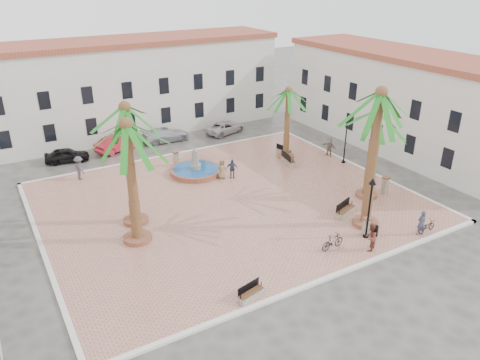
{
  "coord_description": "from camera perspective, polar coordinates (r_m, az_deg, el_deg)",
  "views": [
    {
      "loc": [
        -14.75,
        -27.07,
        15.77
      ],
      "look_at": [
        1.0,
        0.0,
        1.6
      ],
      "focal_mm": 35.0,
      "sensor_mm": 36.0,
      "label": 1
    }
  ],
  "objects": [
    {
      "name": "palm_sw",
      "position": [
        27.65,
        -13.57,
        4.82
      ],
      "size": [
        5.82,
        5.82,
        8.03
      ],
      "color": "#98573D",
      "rests_on": "plaza"
    },
    {
      "name": "bench_s",
      "position": [
        24.95,
        1.33,
        -13.73
      ],
      "size": [
        1.65,
        0.84,
        0.84
      ],
      "rotation": [
        0.0,
        0.0,
        0.23
      ],
      "color": "gray",
      "rests_on": "plaza"
    },
    {
      "name": "building_north",
      "position": [
        50.54,
        -12.73,
        11.18
      ],
      "size": [
        30.4,
        7.4,
        9.5
      ],
      "color": "silver",
      "rests_on": "ground"
    },
    {
      "name": "lamppost_s",
      "position": [
        29.83,
        15.64,
        -2.1
      ],
      "size": [
        0.45,
        0.45,
        4.12
      ],
      "color": "black",
      "rests_on": "plaza"
    },
    {
      "name": "car_red",
      "position": [
        45.81,
        -14.65,
        4.38
      ],
      "size": [
        4.76,
        3.17,
        1.48
      ],
      "primitive_type": "imported",
      "rotation": [
        0.0,
        0.0,
        1.96
      ],
      "color": "#AC202A",
      "rests_on": "ground"
    },
    {
      "name": "car_black",
      "position": [
        44.42,
        -20.35,
        2.86
      ],
      "size": [
        4.0,
        2.19,
        1.29
      ],
      "primitive_type": "imported",
      "rotation": [
        0.0,
        0.0,
        1.39
      ],
      "color": "black",
      "rests_on": "ground"
    },
    {
      "name": "ground",
      "position": [
        34.63,
        -1.43,
        -2.76
      ],
      "size": [
        120.0,
        120.0,
        0.0
      ],
      "primitive_type": "plane",
      "color": "#56544F",
      "rests_on": "ground"
    },
    {
      "name": "bollard_se",
      "position": [
        30.98,
        15.11,
        -5.49
      ],
      "size": [
        0.52,
        0.52,
        1.25
      ],
      "rotation": [
        0.0,
        0.0,
        -0.18
      ],
      "color": "gray",
      "rests_on": "plaza"
    },
    {
      "name": "kerb_s",
      "position": [
        26.87,
        10.22,
        -11.84
      ],
      "size": [
        26.3,
        0.3,
        0.16
      ],
      "primitive_type": "cube",
      "color": "silver",
      "rests_on": "ground"
    },
    {
      "name": "litter_bin",
      "position": [
        31.23,
        16.15,
        -5.99
      ],
      "size": [
        0.37,
        0.37,
        0.71
      ],
      "primitive_type": "cylinder",
      "color": "black",
      "rests_on": "plaza"
    },
    {
      "name": "cyclist_a",
      "position": [
        32.09,
        21.23,
        -4.88
      ],
      "size": [
        0.69,
        0.52,
        1.7
      ],
      "primitive_type": "imported",
      "rotation": [
        0.0,
        0.0,
        2.95
      ],
      "color": "#373950",
      "rests_on": "plaza"
    },
    {
      "name": "lamppost_e",
      "position": [
        41.48,
        12.8,
        5.28
      ],
      "size": [
        0.4,
        0.4,
        3.68
      ],
      "color": "black",
      "rests_on": "plaza"
    },
    {
      "name": "bench_ne",
      "position": [
        43.4,
        5.38,
        3.49
      ],
      "size": [
        0.8,
        1.73,
        0.88
      ],
      "rotation": [
        0.0,
        0.0,
        1.75
      ],
      "color": "gray",
      "rests_on": "plaza"
    },
    {
      "name": "car_silver",
      "position": [
        47.39,
        -9.06,
        5.48
      ],
      "size": [
        4.79,
        2.04,
        1.38
      ],
      "primitive_type": "imported",
      "rotation": [
        0.0,
        0.0,
        1.55
      ],
      "color": "#B7B9C1",
      "rests_on": "ground"
    },
    {
      "name": "fountain",
      "position": [
        39.23,
        -5.4,
        1.24
      ],
      "size": [
        4.31,
        4.31,
        2.23
      ],
      "color": "#98573D",
      "rests_on": "plaza"
    },
    {
      "name": "car_white",
      "position": [
        49.3,
        -1.81,
        6.44
      ],
      "size": [
        4.89,
        3.24,
        1.25
      ],
      "primitive_type": "imported",
      "rotation": [
        0.0,
        0.0,
        1.85
      ],
      "color": "beige",
      "rests_on": "ground"
    },
    {
      "name": "bollard_n",
      "position": [
        40.78,
        -7.83,
        2.62
      ],
      "size": [
        0.47,
        0.47,
        1.32
      ],
      "rotation": [
        0.0,
        0.0,
        -0.0
      ],
      "color": "gray",
      "rests_on": "plaza"
    },
    {
      "name": "bicycle_b",
      "position": [
        29.17,
        11.23,
        -7.38
      ],
      "size": [
        1.71,
        0.55,
        1.02
      ],
      "primitive_type": "imported",
      "rotation": [
        0.0,
        0.0,
        1.61
      ],
      "color": "black",
      "rests_on": "plaza"
    },
    {
      "name": "palm_ne",
      "position": [
        41.04,
        5.89,
        9.84
      ],
      "size": [
        4.7,
        4.7,
        6.51
      ],
      "color": "#98573D",
      "rests_on": "plaza"
    },
    {
      "name": "palm_s",
      "position": [
        29.63,
        16.65,
        8.41
      ],
      "size": [
        5.59,
        5.59,
        9.35
      ],
      "color": "#98573D",
      "rests_on": "plaza"
    },
    {
      "name": "bench_se",
      "position": [
        33.29,
        12.68,
        -3.74
      ],
      "size": [
        1.97,
        1.17,
        1.0
      ],
      "rotation": [
        0.0,
        0.0,
        0.34
      ],
      "color": "gray",
      "rests_on": "plaza"
    },
    {
      "name": "kerb_n",
      "position": [
        43.74,
        -8.42,
        3.05
      ],
      "size": [
        26.3,
        0.3,
        0.16
      ],
      "primitive_type": "cube",
      "color": "silver",
      "rests_on": "ground"
    },
    {
      "name": "bollard_e",
      "position": [
        37.04,
        17.27,
        -0.58
      ],
      "size": [
        0.56,
        0.56,
        1.35
      ],
      "rotation": [
        0.0,
        0.0,
        0.19
      ],
      "color": "gray",
      "rests_on": "plaza"
    },
    {
      "name": "pedestrian_east",
      "position": [
        43.42,
        10.81,
        4.02
      ],
      "size": [
        0.89,
        1.66,
        1.71
      ],
      "primitive_type": "imported",
      "rotation": [
        0.0,
        0.0,
        -1.32
      ],
      "color": "#7B6E5D",
      "rests_on": "plaza"
    },
    {
      "name": "pedestrian_north",
      "position": [
        39.83,
        -19.01,
        1.39
      ],
      "size": [
        1.02,
        1.41,
        1.96
      ],
      "primitive_type": "imported",
      "rotation": [
        0.0,
        0.0,
        1.82
      ],
      "color": "#454449",
      "rests_on": "plaza"
    },
    {
      "name": "cyclist_b",
      "position": [
        29.4,
        15.65,
        -6.72
      ],
      "size": [
        1.09,
        1.02,
        1.79
      ],
      "primitive_type": "imported",
      "rotation": [
        0.0,
        0.0,
        3.67
      ],
      "color": "brown",
      "rests_on": "plaza"
    },
    {
      "name": "bench_e",
      "position": [
        41.18,
        5.88,
        2.36
      ],
      "size": [
        0.98,
        2.05,
        1.04
      ],
      "rotation": [
        0.0,
        0.0,
        1.38
      ],
      "color": "gray",
      "rests_on": "plaza"
    },
    {
      "name": "palm_nw",
      "position": [
        29.83,
        -13.73,
        6.96
      ],
      "size": [
        5.49,
        5.49,
        8.35
      ],
      "color": "#98573D",
      "rests_on": "plaza"
    },
    {
      "name": "palm_e",
      "position": [
        34.46,
        16.15,
        6.69
      ],
      "size": [
        5.29,
        5.29,
        6.92
      ],
      "color": "#98573D",
      "rests_on": "plaza"
    },
    {
      "name": "plaza",
      "position": [
        34.59,
        -1.43,
        -2.65
      ],
      "size": [
        26.0,
        22.0,
        0.15
      ],
      "primitive_type": "cube",
      "color": "tan",
      "rests_on": "ground"
    },
    {
      "name": "pedestrian_fountain_b",
      "position": [
        38.04,
        -0.98,
        1.41
      ],
      "size": [
        1.0,
        0.82,
        1.59
      ],
      "primitive_type": "imported",
      "rotation": [
        0.0,
        0.0,
        -0.55
      ],
      "color": "#323D5A",
      "rests_on": "plaza"
    },
    {
      "name": "kerb_e",
      "position": [
        41.82,
        14.36,
        1.51
      ],
      "size": [
        0.3,
        22.3,
        0.16
      ],
      "primitive_type": "cube",
      "color": "silver",
      "rests_on": "ground"
    },
    {
      "name": "kerb_w",
      "position": [
        31.34,
        -22.94,
        -7.86
      ],
      "size": [
        0.3,
        22.3,
        0.16
      ],
      "primitive_type": "cube",
      "color": "silver",
      "rests_on": "ground"
    },
    {
      "name": "pedestrian_fountain_a",
      "position": [
        37.89,
        -2.23,
        1.36
      ],
      "size": [
        0.86,
        0.6,
        1.67
      ],
      "primitive_type": "imported",
      "rotation": [
        0.0,
        0.0,
        0.08
      ],
      "color": "#846E51",
      "rests_on": "plaza"
    },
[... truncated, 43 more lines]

